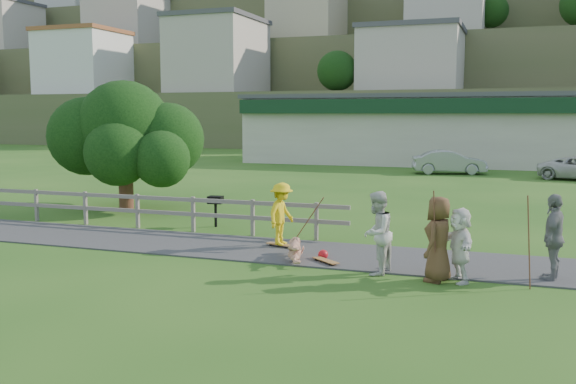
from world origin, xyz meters
name	(u,v)px	position (x,y,z in m)	size (l,w,h in m)	color
ground	(202,259)	(0.00, 0.00, 0.00)	(260.00, 260.00, 0.00)	#245418
path	(227,247)	(0.00, 1.50, 0.02)	(34.00, 3.00, 0.04)	#363638
fence	(121,205)	(-4.62, 3.30, 0.72)	(15.05, 0.10, 1.10)	#635F57
strip_mall	(468,129)	(4.00, 34.94, 2.58)	(32.50, 10.75, 5.10)	#BCB5A5
hillside	(470,45)	(0.00, 91.31, 14.41)	(220.00, 67.00, 47.50)	#515C36
skater_rider	(282,217)	(1.44, 1.90, 0.85)	(1.10, 0.63, 1.70)	yellow
skater_fallen	(296,249)	(2.31, 0.59, 0.31)	(1.69, 0.40, 0.62)	tan
spectator_a	(377,233)	(4.46, -0.07, 0.96)	(0.93, 0.72, 1.91)	silver
spectator_b	(554,238)	(8.22, 0.65, 0.96)	(1.13, 0.47, 1.93)	gray
spectator_c	(438,239)	(5.86, -0.25, 0.94)	(0.92, 0.60, 1.87)	brown
spectator_d	(459,245)	(6.30, -0.13, 0.82)	(1.52, 0.48, 1.64)	white
car_silver	(449,162)	(3.54, 25.99, 0.73)	(1.54, 4.41, 1.45)	#919498
tree	(125,159)	(-6.83, 6.91, 1.92)	(5.78, 5.78, 3.85)	black
bbq	(216,211)	(-1.73, 4.34, 0.50)	(0.46, 0.35, 1.01)	black
longboard_rider	(282,246)	(1.44, 1.90, 0.05)	(0.92, 0.22, 0.10)	olive
longboard_fallen	(326,262)	(3.11, 0.49, 0.05)	(0.87, 0.21, 0.10)	olive
helmet	(323,255)	(2.91, 0.94, 0.13)	(0.25, 0.25, 0.25)	red
pole_rider	(307,217)	(2.04, 2.30, 0.84)	(0.03, 0.03, 1.69)	brown
pole_spec_left	(435,237)	(5.81, -0.45, 1.01)	(0.03, 0.03, 2.02)	brown
pole_spec_right	(529,243)	(7.70, -0.25, 0.99)	(0.03, 0.03, 1.98)	brown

